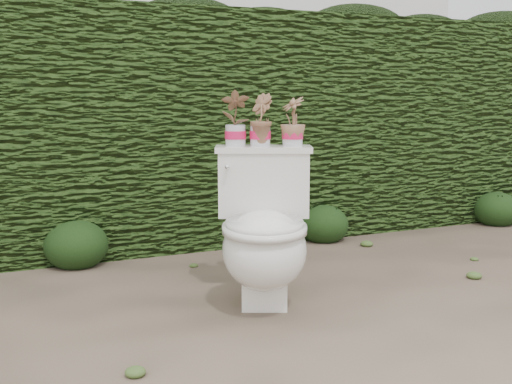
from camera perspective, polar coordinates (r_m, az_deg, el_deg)
name	(u,v)px	position (r m, az deg, el deg)	size (l,w,h in m)	color
ground	(276,300)	(3.33, 1.82, -9.57)	(60.00, 60.00, 0.00)	#7C6855
hedge	(181,128)	(4.66, -6.72, 5.68)	(8.00, 1.00, 1.60)	#36571D
house_wall	(125,21)	(9.11, -11.60, 14.64)	(8.00, 3.50, 4.00)	silver
toilet	(264,235)	(3.18, 0.73, -3.84)	(0.69, 0.80, 0.78)	white
potted_plant_left	(235,120)	(3.34, -1.85, 6.46)	(0.14, 0.10, 0.27)	#357524
potted_plant_center	(260,121)	(3.34, 0.38, 6.32)	(0.14, 0.11, 0.26)	#357524
potted_plant_right	(293,123)	(3.35, 3.28, 6.15)	(0.13, 0.13, 0.24)	#357524
liriope_clump_1	(76,241)	(4.08, -15.72, -4.18)	(0.39, 0.39, 0.31)	#1F3A14
liriope_clump_2	(324,221)	(4.63, 6.04, -2.55)	(0.36, 0.36, 0.28)	#1F3A14
liriope_clump_3	(497,206)	(5.52, 20.62, -1.19)	(0.36, 0.36, 0.29)	#1F3A14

